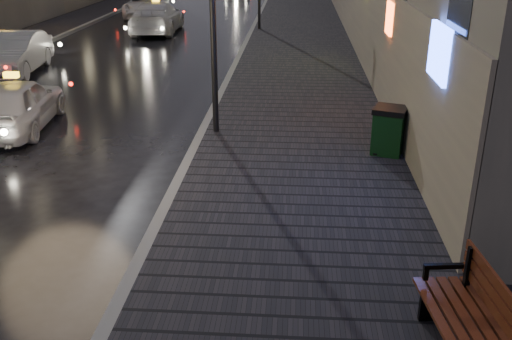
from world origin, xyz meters
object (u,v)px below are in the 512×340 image
at_px(taxi_mid, 157,17).
at_px(taxi_near, 16,104).
at_px(trash_bin, 389,130).
at_px(taxi_far, 146,5).
at_px(car_left_mid, 15,53).
at_px(bench, 481,329).

bearing_deg(taxi_mid, taxi_near, 87.61).
height_order(trash_bin, taxi_near, taxi_near).
height_order(taxi_near, taxi_far, taxi_far).
height_order(car_left_mid, taxi_mid, taxi_mid).
distance_m(car_left_mid, taxi_far, 14.63).
distance_m(taxi_near, taxi_far, 20.76).
distance_m(bench, taxi_near, 12.14).
relative_size(taxi_mid, taxi_far, 1.05).
distance_m(bench, taxi_far, 30.79).
bearing_deg(taxi_far, car_left_mid, -100.53).
bearing_deg(taxi_mid, bench, 108.94).
xyz_separation_m(bench, taxi_far, (-10.93, 28.79, 0.01)).
bearing_deg(bench, taxi_far, 104.40).
distance_m(trash_bin, taxi_near, 9.11).
bearing_deg(bench, taxi_near, 131.65).
relative_size(car_left_mid, taxi_mid, 0.82).
relative_size(taxi_near, taxi_mid, 0.76).
bearing_deg(bench, trash_bin, 83.82).
relative_size(taxi_near, taxi_far, 0.80).
bearing_deg(taxi_near, car_left_mid, -71.29).
distance_m(taxi_near, taxi_mid, 15.08).
xyz_separation_m(trash_bin, taxi_near, (-9.00, 1.42, -0.01)).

